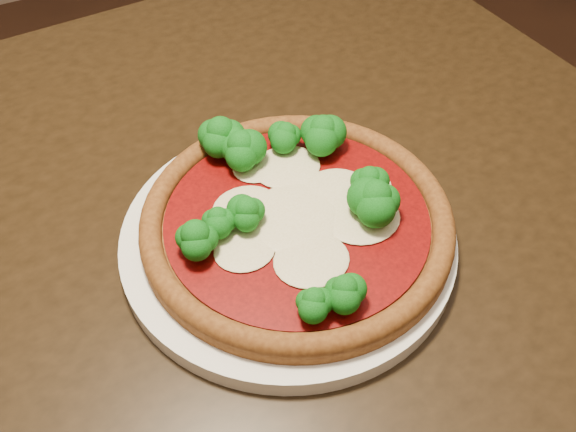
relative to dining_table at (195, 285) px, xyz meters
name	(u,v)px	position (x,y,z in m)	size (l,w,h in m)	color
dining_table	(195,285)	(0.00, 0.00, 0.00)	(1.12, 0.91, 0.75)	black
plate	(288,238)	(0.08, -0.07, 0.11)	(0.31, 0.31, 0.02)	white
pizza	(294,211)	(0.09, -0.06, 0.14)	(0.29, 0.29, 0.06)	brown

